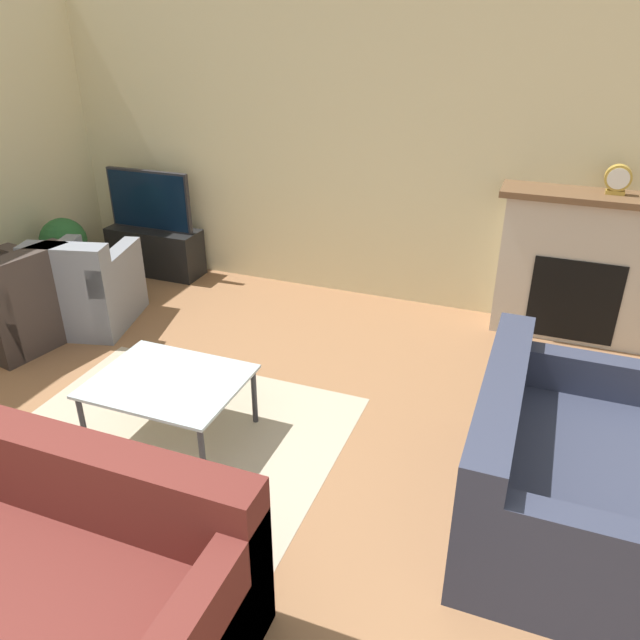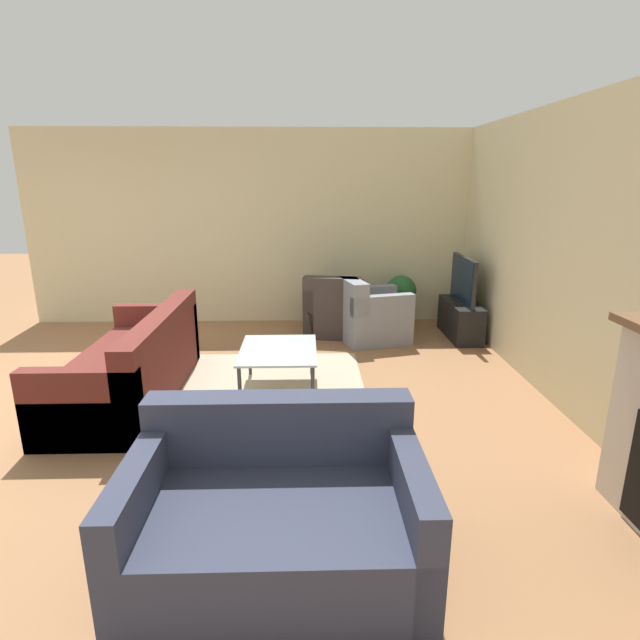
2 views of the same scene
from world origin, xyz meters
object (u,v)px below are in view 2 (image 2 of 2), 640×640
object	(u,v)px
couch_loveseat	(277,515)
armchair_by_window	(334,311)
couch_sectional	(133,368)
coffee_table	(278,353)
potted_plant	(401,294)
armchair_accent	(371,318)
tv	(463,280)

from	to	relation	value
couch_loveseat	armchair_by_window	bearing A→B (deg)	82.75
couch_sectional	armchair_by_window	bearing A→B (deg)	134.91
coffee_table	couch_sectional	bearing A→B (deg)	-85.82
couch_sectional	potted_plant	bearing A→B (deg)	127.53
armchair_accent	potted_plant	world-z (taller)	armchair_accent
couch_loveseat	potted_plant	world-z (taller)	couch_loveseat
armchair_by_window	coffee_table	size ratio (longest dim) A/B	1.05
couch_loveseat	couch_sectional	bearing A→B (deg)	124.04
couch_loveseat	potted_plant	size ratio (longest dim) A/B	2.09
armchair_accent	coffee_table	distance (m)	1.91
coffee_table	potted_plant	size ratio (longest dim) A/B	1.26
tv	coffee_table	distance (m)	2.88
armchair_by_window	potted_plant	xyz separation A→B (m)	(-0.26, 0.95, 0.17)
couch_sectional	coffee_table	world-z (taller)	couch_sectional
tv	coffee_table	world-z (taller)	tv
couch_sectional	coffee_table	xyz separation A→B (m)	(-0.10, 1.38, 0.10)
tv	armchair_accent	world-z (taller)	tv
coffee_table	potted_plant	xyz separation A→B (m)	(-2.19, 1.60, 0.08)
tv	coffee_table	size ratio (longest dim) A/B	0.98
coffee_table	armchair_accent	bearing A→B (deg)	144.40
tv	potted_plant	size ratio (longest dim) A/B	1.24
couch_loveseat	tv	bearing A→B (deg)	61.24
couch_loveseat	armchair_accent	xyz separation A→B (m)	(-3.86, 1.00, 0.02)
armchair_accent	couch_loveseat	bearing A→B (deg)	151.32
couch_sectional	armchair_accent	world-z (taller)	same
tv	potted_plant	distance (m)	0.91
armchair_accent	armchair_by_window	bearing A→B (deg)	36.50
potted_plant	armchair_accent	bearing A→B (deg)	-37.63
armchair_accent	coffee_table	xyz separation A→B (m)	(1.55, -1.11, 0.09)
tv	armchair_by_window	xyz separation A→B (m)	(-0.24, -1.66, -0.47)
couch_sectional	armchair_accent	distance (m)	2.99
armchair_accent	potted_plant	distance (m)	0.82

